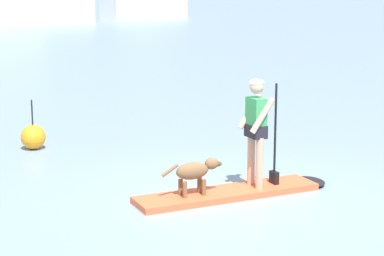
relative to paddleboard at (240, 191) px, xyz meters
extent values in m
plane|color=gray|center=(-0.22, 0.03, -0.05)|extent=(400.00, 400.00, 0.00)
cube|color=#E55933|center=(-0.22, 0.03, 0.00)|extent=(3.00, 1.04, 0.10)
ellipsoid|color=black|center=(1.23, -0.17, 0.00)|extent=(0.64, 0.68, 0.10)
cylinder|color=tan|center=(0.28, 0.09, 0.45)|extent=(0.12, 0.12, 0.81)
cylinder|color=tan|center=(0.24, -0.16, 0.45)|extent=(0.12, 0.12, 0.81)
cube|color=black|center=(0.26, -0.04, 0.94)|extent=(0.27, 0.39, 0.20)
cube|color=#338C4C|center=(0.26, -0.04, 1.16)|extent=(0.24, 0.36, 0.60)
sphere|color=tan|center=(0.26, -0.04, 1.63)|extent=(0.22, 0.22, 0.22)
ellipsoid|color=white|center=(0.26, -0.04, 1.69)|extent=(0.23, 0.23, 0.11)
cylinder|color=tan|center=(0.29, 0.15, 1.21)|extent=(0.43, 0.15, 0.54)
cylinder|color=tan|center=(0.24, -0.22, 1.21)|extent=(0.43, 0.15, 0.54)
cylinder|color=black|center=(0.61, -0.08, 0.85)|extent=(0.04, 0.04, 1.61)
cube|color=black|center=(0.61, -0.08, 0.15)|extent=(0.10, 0.19, 0.20)
ellipsoid|color=brown|center=(-0.81, 0.11, 0.42)|extent=(0.55, 0.29, 0.26)
ellipsoid|color=brown|center=(-0.49, 0.07, 0.50)|extent=(0.24, 0.19, 0.18)
ellipsoid|color=#503923|center=(-0.38, 0.05, 0.48)|extent=(0.13, 0.10, 0.08)
cylinder|color=brown|center=(-1.17, 0.16, 0.47)|extent=(0.27, 0.09, 0.18)
cylinder|color=brown|center=(-0.65, 0.17, 0.17)|extent=(0.07, 0.07, 0.24)
cylinder|color=brown|center=(-0.67, 0.01, 0.17)|extent=(0.07, 0.07, 0.24)
cylinder|color=brown|center=(-0.96, 0.21, 0.17)|extent=(0.07, 0.07, 0.24)
cylinder|color=brown|center=(-0.98, 0.06, 0.17)|extent=(0.07, 0.07, 0.24)
cube|color=silver|center=(12.25, 46.15, 0.98)|extent=(12.28, 4.40, 2.06)
cube|color=white|center=(25.73, 49.41, 0.95)|extent=(8.61, 3.88, 1.99)
sphere|color=orange|center=(-1.63, 4.63, 0.19)|extent=(0.49, 0.49, 0.49)
cylinder|color=black|center=(-1.63, 4.63, 0.69)|extent=(0.03, 0.03, 0.50)
camera|label=1|loc=(-6.21, -8.24, 3.16)|focal=64.70mm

